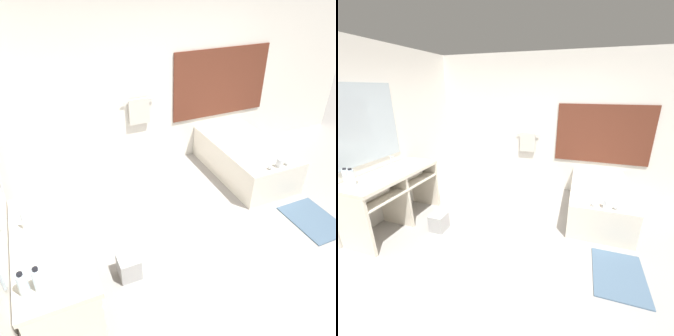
{
  "view_description": "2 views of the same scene",
  "coord_description": "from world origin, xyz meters",
  "views": [
    {
      "loc": [
        -1.75,
        -2.25,
        2.91
      ],
      "look_at": [
        -0.39,
        0.87,
        0.74
      ],
      "focal_mm": 35.0,
      "sensor_mm": 36.0,
      "label": 1
    },
    {
      "loc": [
        0.71,
        -2.36,
        2.05
      ],
      "look_at": [
        -0.38,
        0.95,
        0.81
      ],
      "focal_mm": 24.0,
      "sensor_mm": 36.0,
      "label": 2
    }
  ],
  "objects": [
    {
      "name": "sink_faucet",
      "position": [
        -2.05,
        0.26,
        0.96
      ],
      "size": [
        0.09,
        0.04,
        0.18
      ],
      "color": "silver",
      "rests_on": "vanity_counter"
    },
    {
      "name": "vanity_counter",
      "position": [
        -1.88,
        0.06,
        0.64
      ],
      "size": [
        0.62,
        1.45,
        0.87
      ],
      "color": "beige",
      "rests_on": "ground_plane"
    },
    {
      "name": "ground_plane",
      "position": [
        0.0,
        0.0,
        0.0
      ],
      "size": [
        16.0,
        16.0,
        0.0
      ],
      "primitive_type": "plane",
      "color": "#A8A39E",
      "rests_on": "ground"
    },
    {
      "name": "waste_bin",
      "position": [
        -1.18,
        0.1,
        0.13
      ],
      "size": [
        0.23,
        0.23,
        0.26
      ],
      "color": "#B2B2B2",
      "rests_on": "ground_plane"
    },
    {
      "name": "water_bottle_2",
      "position": [
        -1.99,
        -0.47,
        0.98
      ],
      "size": [
        0.07,
        0.07,
        0.23
      ],
      "color": "silver",
      "rests_on": "vanity_counter"
    },
    {
      "name": "bath_mat",
      "position": [
        1.32,
        -0.02,
        0.01
      ],
      "size": [
        0.57,
        0.78,
        0.02
      ],
      "color": "slate",
      "rests_on": "ground_plane"
    },
    {
      "name": "wall_left_with_mirror",
      "position": [
        -2.23,
        0.0,
        1.35
      ],
      "size": [
        0.08,
        7.4,
        2.7
      ],
      "color": "white",
      "rests_on": "ground_plane"
    },
    {
      "name": "wall_back_with_blinds",
      "position": [
        0.04,
        2.23,
        1.34
      ],
      "size": [
        7.4,
        0.13,
        2.7
      ],
      "color": "white",
      "rests_on": "ground_plane"
    },
    {
      "name": "water_bottle_1",
      "position": [
        -2.09,
        -0.46,
        0.98
      ],
      "size": [
        0.07,
        0.07,
        0.22
      ],
      "color": "silver",
      "rests_on": "vanity_counter"
    },
    {
      "name": "bathtub",
      "position": [
        1.13,
        1.34,
        0.29
      ],
      "size": [
        0.92,
        1.69,
        0.64
      ],
      "color": "silver",
      "rests_on": "ground_plane"
    }
  ]
}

